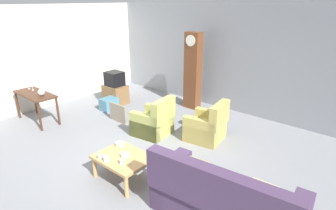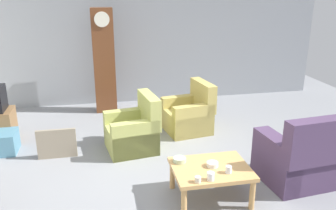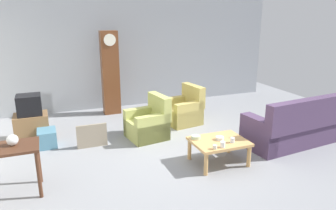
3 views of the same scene
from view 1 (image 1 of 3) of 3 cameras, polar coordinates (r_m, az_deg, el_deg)
name	(u,v)px [view 1 (image 1 of 3)]	position (r m, az deg, el deg)	size (l,w,h in m)	color
ground_plane	(140,157)	(5.89, -5.65, -10.31)	(10.40, 10.40, 0.00)	gray
garage_door_wall	(233,54)	(8.08, 12.90, 10.06)	(8.40, 0.16, 3.20)	gray
pegboard_wall_left	(46,57)	(8.92, -23.36, 8.83)	(0.12, 6.40, 2.88)	silver
couch_floral	(224,203)	(4.24, 11.17, -18.80)	(2.18, 1.08, 1.04)	#4C3856
armchair_olive_near	(154,122)	(6.63, -2.86, -3.50)	(0.89, 0.87, 0.92)	tan
armchair_olive_far	(207,127)	(6.44, 7.91, -4.45)	(0.90, 0.88, 0.92)	tan
coffee_table_wood	(124,160)	(5.10, -8.94, -10.81)	(0.96, 0.76, 0.44)	tan
console_table_dark	(35,98)	(7.95, -25.18, 1.38)	(1.30, 0.56, 0.77)	#472819
grandfather_clock	(193,71)	(8.09, 5.01, 6.84)	(0.44, 0.30, 2.18)	brown
tv_stand_cabinet	(116,94)	(8.76, -10.52, 2.13)	(0.68, 0.52, 0.57)	brown
tv_crt	(115,79)	(8.61, -10.74, 5.23)	(0.48, 0.44, 0.42)	black
framed_picture_leaning	(118,113)	(7.44, -10.07, -1.58)	(0.60, 0.05, 0.48)	gray
storage_box_blue	(109,104)	(8.30, -11.80, 0.20)	(0.36, 0.46, 0.35)	teal
glass_dome_cloche	(41,92)	(7.65, -24.19, 2.35)	(0.17, 0.17, 0.17)	silver
cup_white_porcelain	(106,159)	(4.96, -12.39, -10.53)	(0.09, 0.09, 0.10)	white
cup_blue_rimmed	(122,162)	(4.85, -9.31, -11.20)	(0.07, 0.07, 0.09)	silver
cup_cream_tall	(100,157)	(5.08, -13.62, -10.08)	(0.08, 0.08, 0.07)	beige
bowl_white_stacked	(125,155)	(5.05, -8.69, -9.95)	(0.15, 0.15, 0.06)	white
bowl_shallow_green	(120,144)	(5.42, -9.73, -7.77)	(0.17, 0.17, 0.06)	#B2C69E
wine_glass_tall	(28,84)	(8.32, -26.34, 3.73)	(0.07, 0.07, 0.20)	silver
wine_glass_mid	(32,86)	(8.17, -25.72, 3.54)	(0.06, 0.06, 0.20)	silver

